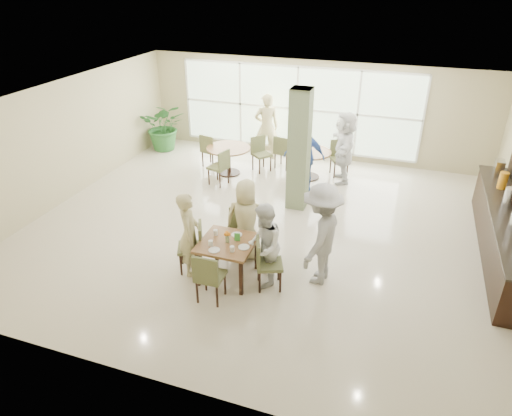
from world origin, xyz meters
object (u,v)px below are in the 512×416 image
(buffet_counter, at_px, (504,229))
(teen_right, at_px, (264,246))
(teen_left, at_px, (189,234))
(round_table_right, at_px, (309,157))
(teen_standing, at_px, (321,235))
(adult_a, at_px, (304,157))
(main_table, at_px, (228,246))
(adult_b, at_px, (344,147))
(teen_far, at_px, (246,220))
(potted_plant, at_px, (164,126))
(round_table_left, at_px, (229,153))
(adult_standing, at_px, (267,127))

(buffet_counter, height_order, teen_right, buffet_counter)
(teen_left, distance_m, teen_right, 1.38)
(round_table_right, height_order, teen_left, teen_left)
(teen_standing, height_order, adult_a, teen_standing)
(main_table, bearing_deg, buffet_counter, 27.27)
(main_table, xyz_separation_m, adult_b, (1.24, 4.95, 0.28))
(round_table_right, height_order, buffet_counter, buffet_counter)
(main_table, relative_size, teen_left, 0.60)
(teen_far, bearing_deg, adult_a, -107.39)
(teen_far, xyz_separation_m, teen_right, (0.58, -0.70, -0.03))
(round_table_right, xyz_separation_m, teen_right, (0.31, -4.83, 0.20))
(adult_b, bearing_deg, teen_left, -33.77)
(teen_left, bearing_deg, round_table_right, -34.06)
(buffet_counter, bearing_deg, adult_a, 159.44)
(teen_left, xyz_separation_m, teen_far, (0.80, 0.80, 0.01))
(teen_left, bearing_deg, teen_far, -66.64)
(teen_far, bearing_deg, potted_plant, -59.55)
(teen_far, relative_size, teen_standing, 0.86)
(adult_a, relative_size, adult_b, 0.93)
(teen_standing, bearing_deg, round_table_left, -132.04)
(potted_plant, distance_m, teen_right, 7.43)
(buffet_counter, height_order, adult_a, buffet_counter)
(main_table, xyz_separation_m, potted_plant, (-4.34, 5.54, 0.08))
(potted_plant, distance_m, adult_b, 5.61)
(adult_standing, bearing_deg, round_table_right, 123.91)
(teen_far, bearing_deg, teen_left, 33.02)
(main_table, xyz_separation_m, adult_a, (0.38, 4.11, 0.21))
(buffet_counter, bearing_deg, adult_standing, 150.41)
(main_table, height_order, round_table_right, same)
(main_table, bearing_deg, teen_left, -175.62)
(main_table, relative_size, adult_b, 0.52)
(round_table_right, height_order, potted_plant, potted_plant)
(buffet_counter, xyz_separation_m, teen_left, (-5.49, -2.52, 0.25))
(teen_right, relative_size, adult_standing, 0.81)
(potted_plant, bearing_deg, round_table_right, -8.03)
(round_table_right, bearing_deg, main_table, -94.09)
(buffet_counter, distance_m, teen_right, 4.77)
(teen_right, bearing_deg, round_table_right, 167.45)
(teen_left, xyz_separation_m, adult_standing, (-0.43, 5.88, 0.16))
(potted_plant, bearing_deg, teen_standing, -40.67)
(teen_left, height_order, adult_b, adult_b)
(main_table, height_order, buffet_counter, buffet_counter)
(teen_far, relative_size, adult_a, 0.93)
(teen_right, bearing_deg, adult_standing, -178.86)
(buffet_counter, xyz_separation_m, adult_standing, (-5.92, 3.36, 0.41))
(round_table_left, bearing_deg, adult_a, -8.50)
(teen_left, bearing_deg, buffet_counter, -87.27)
(teen_standing, bearing_deg, teen_right, -57.67)
(round_table_right, distance_m, buffet_counter, 5.04)
(adult_standing, bearing_deg, teen_left, 70.41)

